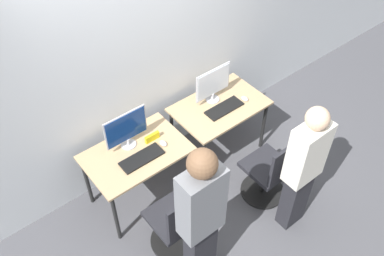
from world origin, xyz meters
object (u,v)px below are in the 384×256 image
mouse_left (163,143)px  mouse_right (245,99)px  person_left (201,217)px  person_right (303,167)px  monitor_left (126,129)px  office_chair_left (177,224)px  keyboard_left (142,158)px  keyboard_right (224,108)px  monitor_right (213,84)px  office_chair_right (270,173)px

mouse_left → mouse_right: 1.09m
person_left → person_right: 1.12m
monitor_left → office_chair_left: bearing=-93.4°
keyboard_left → person_right: 1.51m
office_chair_left → person_left: 0.68m
keyboard_left → monitor_left: bearing=90.0°
person_left → keyboard_right: size_ratio=3.97×
office_chair_left → person_left: person_left is taller
keyboard_left → office_chair_left: office_chair_left is taller
mouse_right → keyboard_left: bearing=-179.8°
person_left → office_chair_left: bearing=87.0°
keyboard_left → person_right: (1.04, -1.09, 0.11)m
mouse_left → mouse_right: size_ratio=1.00×
monitor_right → keyboard_right: bearing=-90.0°
monitor_left → person_left: person_left is taller
monitor_left → office_chair_left: (-0.05, -0.84, -0.58)m
monitor_left → keyboard_right: bearing=-10.5°
office_chair_left → keyboard_right: (1.14, 0.64, 0.37)m
person_left → monitor_right: (1.16, 1.20, -0.00)m
keyboard_left → keyboard_right: same height
keyboard_left → mouse_left: size_ratio=4.83×
mouse_left → person_left: bearing=-108.9°
office_chair_right → person_right: bearing=-95.0°
office_chair_left → person_right: person_right is taller
mouse_right → person_right: person_right is taller
monitor_left → keyboard_right: monitor_left is taller
monitor_right → keyboard_left: bearing=-168.1°
office_chair_left → keyboard_right: size_ratio=2.07×
mouse_right → keyboard_right: bearing=174.3°
monitor_left → person_right: size_ratio=0.29×
monitor_right → keyboard_right: monitor_right is taller
keyboard_right → mouse_right: bearing=-5.7°
monitor_left → office_chair_left: 1.02m
person_left → person_right: person_left is taller
mouse_left → keyboard_right: bearing=0.7°
monitor_left → keyboard_left: (0.00, -0.24, -0.21)m
mouse_left → office_chair_left: (-0.32, -0.63, -0.37)m
person_left → keyboard_right: bearing=40.9°
mouse_left → office_chair_right: bearing=-43.1°
mouse_right → office_chair_right: (-0.29, -0.73, -0.37)m
keyboard_left → monitor_right: monitor_right is taller
mouse_left → mouse_right: same height
keyboard_left → keyboard_right: size_ratio=1.00×
mouse_right → office_chair_right: office_chair_right is taller
office_chair_left → person_left: (-0.02, -0.37, 0.58)m
monitor_left → keyboard_right: size_ratio=1.05×
keyboard_right → office_chair_left: bearing=-150.8°
person_left → person_right: (1.11, -0.12, -0.10)m
monitor_left → keyboard_right: 1.13m
monitor_left → mouse_right: bearing=-9.5°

